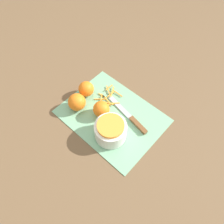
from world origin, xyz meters
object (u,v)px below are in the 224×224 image
object	(u,v)px
orange_left	(77,102)
orange_right	(101,109)
knife	(134,120)
orange_back	(86,89)
bowl_speckled	(111,130)

from	to	relation	value
orange_left	orange_right	size ratio (longest dim) A/B	1.09
orange_left	orange_right	distance (m)	0.12
orange_right	orange_left	bearing A→B (deg)	24.38
knife	orange_right	distance (m)	0.16
orange_left	orange_back	bearing A→B (deg)	-72.39
bowl_speckled	orange_left	world-z (taller)	bowl_speckled
knife	orange_right	xyz separation A→B (m)	(0.14, 0.07, 0.03)
orange_left	orange_right	world-z (taller)	orange_left
bowl_speckled	knife	bearing A→B (deg)	-103.44
bowl_speckled	orange_back	world-z (taller)	bowl_speckled
orange_right	orange_back	bearing A→B (deg)	-14.73
bowl_speckled	knife	world-z (taller)	bowl_speckled
bowl_speckled	orange_back	distance (m)	0.26
bowl_speckled	orange_left	distance (m)	0.22
orange_right	bowl_speckled	bearing A→B (deg)	153.38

